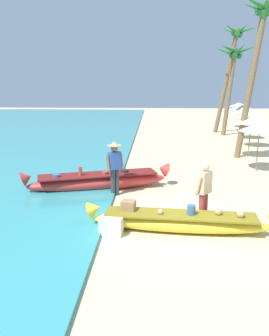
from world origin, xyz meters
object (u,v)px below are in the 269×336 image
object	(u,v)px
boat_yellow_foreground	(180,221)
cooler_box	(111,226)
person_tourist_customer	(204,190)
boat_red_midground	(98,181)
palm_tree_tall_inland	(234,49)
person_vendor_hatted	(115,164)
palm_tree_leaning_seaward	(262,27)
palm_tree_mid_cluster	(233,63)

from	to	relation	value
boat_yellow_foreground	cooler_box	size ratio (longest dim) A/B	8.71
person_tourist_customer	boat_red_midground	bearing A→B (deg)	138.16
cooler_box	person_tourist_customer	bearing A→B (deg)	25.91
person_tourist_customer	palm_tree_tall_inland	bearing A→B (deg)	76.45
person_tourist_customer	cooler_box	size ratio (longest dim) A/B	3.04
boat_red_midground	palm_tree_tall_inland	xyz separation A→B (m)	(7.08, 14.00, 5.31)
person_tourist_customer	person_vendor_hatted	bearing A→B (deg)	138.28
boat_yellow_foreground	person_vendor_hatted	xyz separation A→B (m)	(-1.83, 2.64, 0.74)
palm_tree_tall_inland	palm_tree_leaning_seaward	distance (m)	8.60
person_vendor_hatted	cooler_box	distance (m)	3.03
boat_red_midground	palm_tree_mid_cluster	bearing A→B (deg)	61.68
boat_red_midground	palm_tree_leaning_seaward	size ratio (longest dim) A/B	0.68
boat_red_midground	palm_tree_mid_cluster	distance (m)	14.91
cooler_box	person_vendor_hatted	bearing A→B (deg)	101.76
boat_red_midground	person_tourist_customer	distance (m)	4.13
palm_tree_tall_inland	boat_red_midground	bearing A→B (deg)	-116.82
person_vendor_hatted	boat_red_midground	bearing A→B (deg)	137.72
boat_red_midground	person_tourist_customer	xyz separation A→B (m)	(3.05, -2.73, 0.60)
person_tourist_customer	palm_tree_tall_inland	distance (m)	17.84
cooler_box	palm_tree_leaning_seaward	bearing A→B (deg)	65.16
palm_tree_tall_inland	cooler_box	distance (m)	19.32
person_tourist_customer	palm_tree_mid_cluster	distance (m)	16.17
boat_yellow_foreground	person_tourist_customer	bearing A→B (deg)	37.71
palm_tree_leaning_seaward	boat_red_midground	bearing A→B (deg)	-139.80
person_tourist_customer	palm_tree_tall_inland	world-z (taller)	palm_tree_tall_inland
boat_red_midground	person_vendor_hatted	distance (m)	1.08
boat_red_midground	palm_tree_leaning_seaward	bearing A→B (deg)	40.20
boat_yellow_foreground	palm_tree_leaning_seaward	xyz separation A→B (m)	(3.99, 8.63, 5.51)
person_vendor_hatted	boat_yellow_foreground	bearing A→B (deg)	-55.32
boat_yellow_foreground	palm_tree_tall_inland	distance (m)	18.60
palm_tree_mid_cluster	person_tourist_customer	bearing A→B (deg)	-103.68
person_vendor_hatted	palm_tree_leaning_seaward	distance (m)	9.61
cooler_box	boat_yellow_foreground	bearing A→B (deg)	17.00
boat_yellow_foreground	boat_red_midground	world-z (taller)	boat_red_midground
palm_tree_leaning_seaward	person_vendor_hatted	bearing A→B (deg)	-134.17
boat_red_midground	palm_tree_leaning_seaward	world-z (taller)	palm_tree_leaning_seaward
person_vendor_hatted	palm_tree_tall_inland	bearing A→B (deg)	66.04
palm_tree_tall_inland	person_tourist_customer	bearing A→B (deg)	-103.55
boat_red_midground	palm_tree_tall_inland	size ratio (longest dim) A/B	0.67
boat_red_midground	cooler_box	distance (m)	3.57
person_vendor_hatted	palm_tree_leaning_seaward	world-z (taller)	palm_tree_leaning_seaward
palm_tree_tall_inland	cooler_box	world-z (taller)	palm_tree_tall_inland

